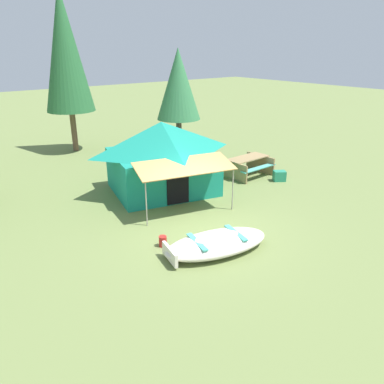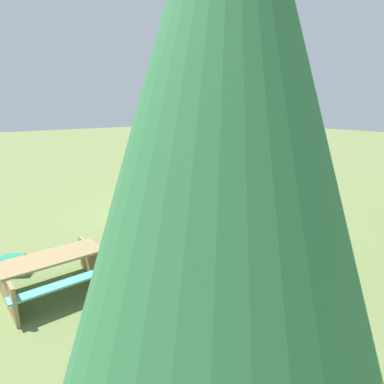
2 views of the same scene
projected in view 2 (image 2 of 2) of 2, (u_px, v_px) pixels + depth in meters
name	position (u px, v px, depth m)	size (l,w,h in m)	color
ground_plane	(171.00, 213.00, 10.81)	(80.00, 80.00, 0.00)	olive
beached_rowboat	(166.00, 196.00, 12.02)	(2.98, 1.81, 0.43)	silver
canvas_cabin_tent	(220.00, 202.00, 7.54)	(4.25, 4.80, 2.48)	#178A74
picnic_table	(53.00, 270.00, 6.14)	(1.84, 1.50, 0.74)	#997E52
cooler_box	(13.00, 265.00, 6.88)	(0.45, 0.33, 0.39)	#258866
fuel_can	(204.00, 200.00, 11.76)	(0.20, 0.20, 0.28)	red
pine_tree_back_right	(224.00, 166.00, 1.67)	(2.07, 2.07, 4.81)	#453532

